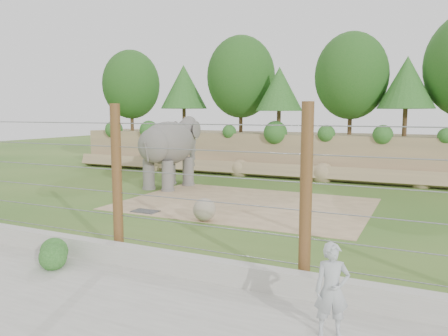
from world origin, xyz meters
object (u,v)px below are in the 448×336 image
at_px(elephant, 169,153).
at_px(zookeeper, 332,290).
at_px(barrier_fence, 117,181).
at_px(stone_ball, 204,210).

relative_size(elephant, zookeeper, 2.67).
xyz_separation_m(barrier_fence, zookeeper, (5.96, -1.85, -1.18)).
height_order(elephant, zookeeper, elephant).
relative_size(barrier_fence, zookeeper, 12.55).
xyz_separation_m(elephant, barrier_fence, (4.57, -9.63, 0.25)).
height_order(barrier_fence, zookeeper, barrier_fence).
distance_m(elephant, zookeeper, 15.61).
bearing_deg(stone_ball, zookeeper, -47.08).
bearing_deg(elephant, stone_ball, -45.71).
distance_m(stone_ball, barrier_fence, 4.50).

